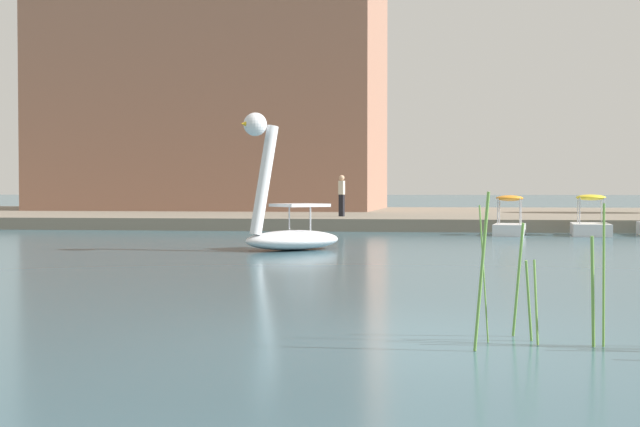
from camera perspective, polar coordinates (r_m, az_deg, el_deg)
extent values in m
plane|color=#385966|center=(9.13, 5.04, -8.15)|extent=(626.46, 626.46, 0.00)
cube|color=slate|center=(44.50, 7.21, -0.18)|extent=(155.11, 24.15, 0.47)
ellipsoid|color=white|center=(22.57, -1.79, -1.74)|extent=(2.96, 2.90, 0.51)
cylinder|color=white|center=(22.07, -3.66, 2.19)|extent=(0.80, 0.77, 2.78)
sphere|color=white|center=(22.00, -4.24, 5.81)|extent=(0.83, 0.83, 0.59)
cone|color=yellow|center=(21.88, -4.77, 5.83)|extent=(0.46, 0.46, 0.32)
cube|color=white|center=(22.66, -1.33, 0.54)|extent=(1.63, 1.62, 0.08)
cylinder|color=silver|center=(23.07, -2.01, -0.24)|extent=(0.04, 0.04, 0.64)
cylinder|color=silver|center=(22.26, -0.63, -0.30)|extent=(0.04, 0.04, 0.64)
cube|color=white|center=(30.71, 12.22, -1.03)|extent=(1.27, 2.03, 0.39)
ellipsoid|color=orange|center=(30.68, 12.23, 0.98)|extent=(1.05, 1.09, 0.20)
cylinder|color=#B7B7BF|center=(31.10, 11.59, 0.18)|extent=(0.04, 0.04, 0.89)
cylinder|color=#B7B7BF|center=(31.05, 12.95, 0.17)|extent=(0.04, 0.04, 0.89)
cylinder|color=#B7B7BF|center=(30.32, 11.49, 0.14)|extent=(0.04, 0.04, 0.89)
cylinder|color=#B7B7BF|center=(30.28, 12.88, 0.13)|extent=(0.04, 0.04, 0.89)
cube|color=white|center=(31.28, 17.19, -0.99)|extent=(1.45, 2.41, 0.41)
ellipsoid|color=yellow|center=(31.25, 17.20, 1.01)|extent=(1.10, 1.46, 0.20)
cylinder|color=#B7B7BF|center=(31.78, 16.42, 0.22)|extent=(0.04, 0.04, 0.89)
cylinder|color=#B7B7BF|center=(31.84, 17.83, 0.21)|extent=(0.04, 0.04, 0.89)
cylinder|color=#B7B7BF|center=(30.68, 16.54, 0.18)|extent=(0.04, 0.04, 0.89)
cylinder|color=#B7B7BF|center=(30.74, 18.00, 0.17)|extent=(0.04, 0.04, 0.89)
cube|color=black|center=(36.01, 1.42, 0.53)|extent=(0.24, 0.24, 0.90)
cube|color=beige|center=(36.00, 1.42, 1.69)|extent=(0.27, 0.27, 0.57)
sphere|color=tan|center=(36.00, 1.42, 2.33)|extent=(0.23, 0.23, 0.23)
cube|color=#996B56|center=(51.40, -6.56, 8.78)|extent=(18.66, 12.62, 15.17)
cylinder|color=#669942|center=(9.14, 13.42, -5.55)|extent=(0.09, 0.11, 0.83)
cylinder|color=#669942|center=(8.99, 17.97, -3.85)|extent=(0.04, 0.07, 1.41)
cylinder|color=#669942|center=(8.43, 10.47, -3.76)|extent=(0.15, 0.10, 1.52)
cylinder|color=#669942|center=(8.93, 17.32, -4.89)|extent=(0.07, 0.14, 1.09)
cylinder|color=#669942|center=(8.96, 10.61, -3.89)|extent=(0.11, 0.05, 1.38)
cylinder|color=#669942|center=(8.99, 13.87, -5.62)|extent=(0.05, 0.14, 0.84)
cylinder|color=#669942|center=(9.34, 12.76, -4.24)|extent=(0.11, 0.19, 1.20)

